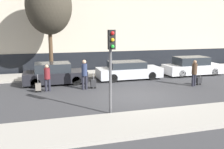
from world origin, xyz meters
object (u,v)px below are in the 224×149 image
object	(u,v)px
parked_car_0	(55,74)
traffic_light	(111,55)
parked_car_2	(192,67)
bare_tree_near_crossing	(49,6)
trolley_right	(199,80)
pedestrian_center	(84,73)
trolley_center	(93,83)
pedestrian_left	(47,76)
pedestrian_right	(194,72)
parked_car_1	(128,71)
trolley_left	(38,87)

from	to	relation	value
parked_car_0	traffic_light	world-z (taller)	traffic_light
parked_car_2	bare_tree_near_crossing	bearing A→B (deg)	171.48
parked_car_2	trolley_right	distance (m)	3.59
parked_car_0	pedestrian_center	distance (m)	2.69
parked_car_2	trolley_center	distance (m)	8.77
pedestrian_left	pedestrian_right	distance (m)	9.18
bare_tree_near_crossing	trolley_right	bearing A→B (deg)	-27.63
parked_car_0	trolley_right	xyz separation A→B (m)	(9.08, -3.04, -0.35)
parked_car_0	pedestrian_center	bearing A→B (deg)	-51.66
parked_car_0	parked_car_1	bearing A→B (deg)	0.91
pedestrian_left	parked_car_0	bearing A→B (deg)	63.55
parked_car_1	pedestrian_center	size ratio (longest dim) A/B	2.57
trolley_left	pedestrian_center	bearing A→B (deg)	-0.88
trolley_center	pedestrian_right	xyz separation A→B (m)	(6.36, -1.17, 0.61)
parked_car_1	bare_tree_near_crossing	size ratio (longest dim) A/B	0.66
pedestrian_center	pedestrian_right	distance (m)	7.00
traffic_light	pedestrian_left	bearing A→B (deg)	117.13
parked_car_0	pedestrian_right	distance (m)	9.15
trolley_right	traffic_light	distance (m)	8.37
parked_car_2	pedestrian_right	size ratio (longest dim) A/B	2.73
parked_car_1	bare_tree_near_crossing	xyz separation A→B (m)	(-5.39, 1.68, 4.55)
parked_car_2	traffic_light	bearing A→B (deg)	-141.24
parked_car_1	trolley_center	xyz separation A→B (m)	(-3.08, -2.13, -0.28)
pedestrian_right	pedestrian_left	bearing A→B (deg)	-28.12
parked_car_1	pedestrian_center	distance (m)	4.26
parked_car_0	trolley_center	distance (m)	3.02
trolley_right	parked_car_2	bearing A→B (deg)	63.22
parked_car_2	pedestrian_center	world-z (taller)	pedestrian_center
parked_car_2	trolley_left	xyz separation A→B (m)	(-11.76, -2.20, -0.35)
pedestrian_left	traffic_light	world-z (taller)	traffic_light
parked_car_1	trolley_center	size ratio (longest dim) A/B	4.18
pedestrian_right	parked_car_2	bearing A→B (deg)	-142.30
parked_car_2	trolley_center	bearing A→B (deg)	-165.46
parked_car_1	parked_car_2	size ratio (longest dim) A/B	1.01
parked_car_2	pedestrian_left	xyz separation A→B (m)	(-11.22, -2.09, 0.23)
parked_car_0	trolley_left	world-z (taller)	parked_car_0
pedestrian_left	pedestrian_center	xyz separation A→B (m)	(2.19, -0.15, 0.14)
pedestrian_right	trolley_center	bearing A→B (deg)	-30.58
pedestrian_left	trolley_center	bearing A→B (deg)	-13.31
parked_car_1	pedestrian_left	size ratio (longest dim) A/B	2.91
trolley_left	parked_car_0	bearing A→B (deg)	62.37
parked_car_1	trolley_right	distance (m)	4.92
pedestrian_left	pedestrian_center	distance (m)	2.20
parked_car_0	trolley_right	bearing A→B (deg)	-18.49
trolley_left	pedestrian_center	xyz separation A→B (m)	(2.73, -0.04, 0.72)
parked_car_0	trolley_left	size ratio (longest dim) A/B	3.84
traffic_light	pedestrian_right	bearing A→B (deg)	28.79
trolley_right	parked_car_1	bearing A→B (deg)	140.53
parked_car_2	traffic_light	world-z (taller)	traffic_light
parked_car_0	pedestrian_center	size ratio (longest dim) A/B	2.26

